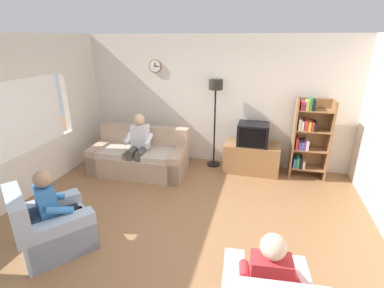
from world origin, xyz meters
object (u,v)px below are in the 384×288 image
Objects in this scene: armchair_near_window at (52,228)px; person_on_couch at (138,142)px; bookshelf at (308,137)px; person_in_left_armchair at (55,205)px; tv_stand at (251,158)px; couch at (140,158)px; person_in_right_armchair at (268,277)px; tv at (253,134)px; floor_lamp at (215,99)px.

armchair_near_window is 0.96× the size of person_on_couch.
bookshelf is 4.62m from armchair_near_window.
tv_stand is at bearing 52.02° from person_in_left_armchair.
person_on_couch reaches higher than couch.
person_in_left_armchair is at bearing -137.93° from bookshelf.
armchair_near_window is at bearing -127.99° from person_in_left_armchair.
tv_stand is 0.98× the size of person_in_right_armchair.
couch is at bearing 132.08° from person_in_right_armchair.
tv is 2.27m from person_on_couch.
person_in_left_armchair reaches higher than tv_stand.
person_in_right_armchair is (2.51, -2.72, -0.09)m from person_on_couch.
person_in_left_armchair is (-2.30, -2.92, -0.21)m from tv.
floor_lamp is at bearing 63.80° from person_in_left_armchair.
couch is at bearing 112.87° from person_on_couch.
bookshelf is 3.59m from person_in_right_armchair.
floor_lamp is (1.40, 0.72, 1.14)m from couch.
person_in_right_armchair is at bearing -84.18° from tv_stand.
person_on_couch is (-3.20, -0.80, -0.12)m from bookshelf.
person_on_couch reaches higher than person_in_left_armchair.
person_on_couch reaches higher than person_in_right_armchair.
person_on_couch is (-2.16, -0.73, 0.40)m from tv_stand.
person_on_couch is (0.19, 2.29, 0.41)m from armchair_near_window.
bookshelf reaches higher than tv_stand.
floor_lamp is at bearing 179.06° from bookshelf.
bookshelf is 0.86× the size of floor_lamp.
floor_lamp reaches higher than bookshelf.
couch is 1.72× the size of person_in_right_armchair.
couch is at bearing -168.05° from bookshelf.
person_on_couch is at bearing 132.68° from person_in_right_armchair.
floor_lamp reaches higher than couch.
tv is at bearing 95.86° from person_in_right_armchair.
person_in_left_armchair is (-2.30, -2.95, 0.31)m from tv_stand.
person_in_right_armchair is (1.15, -3.55, -0.85)m from floor_lamp.
person_in_right_armchair is at bearing -47.32° from person_on_couch.
bookshelf is at bearing 11.95° from couch.
bookshelf is (1.04, 0.07, 0.52)m from tv_stand.
armchair_near_window is (-2.35, -2.99, -0.53)m from tv.
person_in_left_armchair is at bearing -128.21° from tv.
floor_lamp is 1.49× the size of person_on_couch.
floor_lamp reaches higher than person_in_right_armchair.
bookshelf is at bearing 42.07° from person_in_left_armchair.
tv is at bearing 51.79° from person_in_left_armchair.
bookshelf is (1.04, 0.09, 0.00)m from tv.
person_in_right_armchair is at bearing -9.14° from armchair_near_window.
couch is 2.35m from person_in_left_armchair.
tv_stand is (2.21, 0.62, -0.01)m from couch.
floor_lamp is at bearing 171.24° from tv.
tv_stand is 3.48m from person_in_right_armchair.
floor_lamp is 1.65× the size of person_in_right_armchair.
tv_stand is at bearing 52.02° from armchair_near_window.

